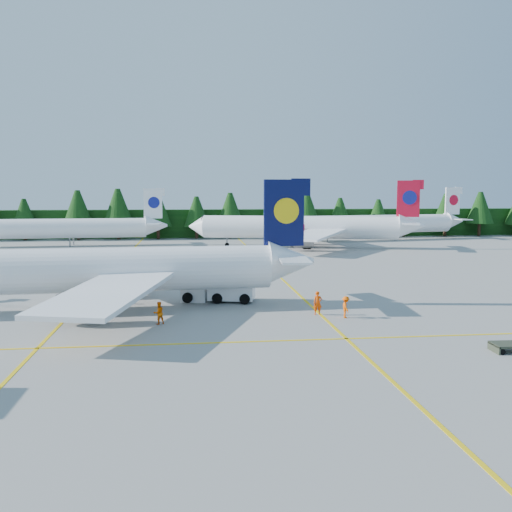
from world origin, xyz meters
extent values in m
plane|color=#9B9C96|center=(0.00, 0.00, 0.00)|extent=(320.00, 320.00, 0.00)
cube|color=yellow|center=(-14.00, 20.00, 0.01)|extent=(0.25, 120.00, 0.01)
cube|color=yellow|center=(6.00, 20.00, 0.01)|extent=(0.25, 120.00, 0.01)
cube|color=yellow|center=(0.00, -6.00, 0.01)|extent=(80.00, 0.25, 0.01)
cube|color=black|center=(0.00, 82.00, 3.00)|extent=(220.00, 4.00, 6.00)
cylinder|color=white|center=(-13.35, 5.66, 3.34)|extent=(31.74, 5.34, 3.72)
cube|color=#080D3B|center=(3.81, 6.55, 7.99)|extent=(3.54, 0.51, 5.76)
cube|color=white|center=(-10.98, 13.69, 2.79)|extent=(10.19, 15.01, 1.05)
cylinder|color=slate|center=(-12.71, 11.09, 1.49)|extent=(3.26, 2.11, 1.95)
cube|color=white|center=(-10.16, -2.08, 2.79)|extent=(9.00, 14.90, 1.05)
cylinder|color=slate|center=(-12.15, 0.33, 1.49)|extent=(3.26, 2.11, 1.95)
cylinder|color=white|center=(14.96, 56.25, 3.61)|extent=(34.07, 12.27, 4.01)
cone|color=white|center=(-2.94, 60.78, 3.61)|extent=(3.71, 4.58, 4.01)
cube|color=red|center=(32.96, 51.69, 8.63)|extent=(3.78, 1.28, 6.22)
cube|color=white|center=(19.98, 63.78, 3.01)|extent=(7.00, 15.42, 1.14)
cylinder|color=slate|center=(17.36, 61.65, 1.61)|extent=(3.83, 2.88, 2.11)
cube|color=white|center=(15.79, 47.24, 3.01)|extent=(13.12, 15.95, 1.14)
cylinder|color=slate|center=(14.51, 50.36, 1.61)|extent=(3.83, 2.88, 2.11)
cylinder|color=slate|center=(2.39, 59.43, 0.85)|extent=(0.24, 0.24, 1.71)
cylinder|color=white|center=(-27.40, 64.21, 3.21)|extent=(30.46, 5.28, 3.57)
cube|color=white|center=(-10.94, 65.15, 7.67)|extent=(3.40, 0.50, 5.53)
cylinder|color=white|center=(34.49, 69.74, 3.31)|extent=(31.36, 9.53, 3.67)
cone|color=white|center=(17.89, 66.54, 3.31)|extent=(3.22, 4.10, 3.67)
cube|color=white|center=(51.17, 72.96, 7.90)|extent=(3.49, 0.98, 5.70)
cylinder|color=slate|center=(22.83, 67.49, 0.73)|extent=(0.22, 0.22, 1.47)
cube|color=white|center=(-3.90, 8.79, 1.17)|extent=(2.68, 2.68, 2.34)
cube|color=black|center=(-3.90, 8.79, 1.73)|extent=(2.33, 2.49, 1.00)
cube|color=white|center=(-0.65, 8.02, 1.67)|extent=(4.47, 3.31, 2.90)
cube|color=#323929|center=(15.30, -10.20, 0.45)|extent=(2.47, 1.61, 0.14)
imported|color=#E24204|center=(5.76, 1.58, 0.95)|extent=(0.72, 0.49, 1.91)
imported|color=#FF6705|center=(-6.72, -0.19, 0.85)|extent=(1.02, 0.93, 1.70)
imported|color=#FF5705|center=(7.71, 0.28, 0.85)|extent=(0.50, 0.72, 1.70)
camera|label=1|loc=(-4.43, -42.37, 9.81)|focal=40.00mm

